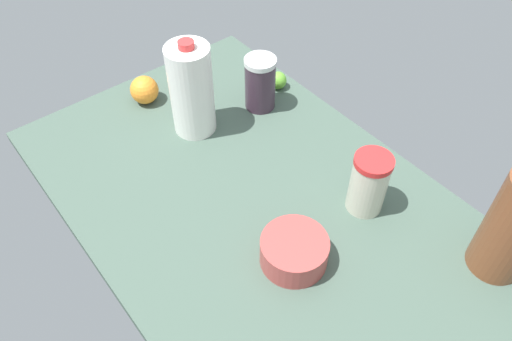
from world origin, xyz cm
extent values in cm
cube|color=#41554A|center=(0.00, 0.00, 1.50)|extent=(120.00, 76.00, 3.00)
cylinder|color=#A7423E|center=(18.10, -4.34, 6.29)|extent=(14.45, 14.45, 6.58)
cylinder|color=beige|center=(17.24, 18.45, 10.07)|extent=(8.45, 8.45, 14.14)
cylinder|color=red|center=(17.24, 18.45, 17.84)|extent=(8.70, 8.70, 1.40)
cylinder|color=white|center=(-30.09, 3.21, 15.48)|extent=(11.24, 11.24, 24.96)
cylinder|color=red|center=(-30.09, 3.21, 28.86)|extent=(3.93, 3.93, 1.80)
cylinder|color=#3C2938|center=(-26.15, 22.55, 10.07)|extent=(8.42, 8.42, 14.13)
cylinder|color=silver|center=(-26.15, 22.55, 17.83)|extent=(8.67, 8.67, 1.40)
sphere|color=orange|center=(-48.10, -1.56, 6.97)|extent=(7.94, 7.94, 7.94)
sphere|color=#66B335|center=(-29.23, 31.76, 5.56)|extent=(5.12, 5.12, 5.12)
camera|label=1|loc=(58.58, -47.25, 94.50)|focal=35.00mm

